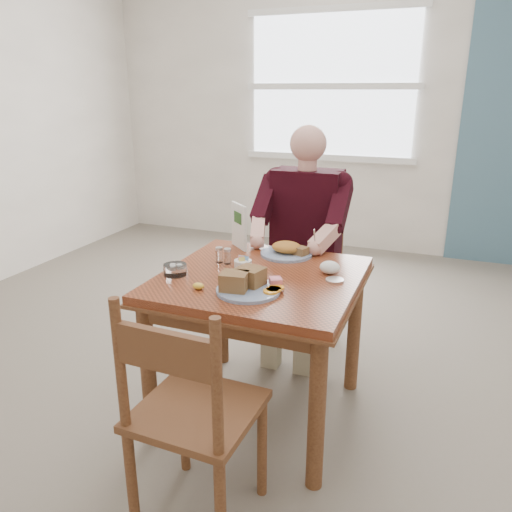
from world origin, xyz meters
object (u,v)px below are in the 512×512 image
at_px(chair_near, 191,415).
at_px(diner, 303,226).
at_px(near_plate, 247,284).
at_px(chair_far, 306,273).
at_px(table, 260,297).
at_px(far_plate, 288,250).

xyz_separation_m(chair_near, diner, (-0.02, 1.44, 0.33)).
bearing_deg(near_plate, chair_near, -90.02).
xyz_separation_m(chair_far, diner, (0.00, -0.09, 0.33)).
height_order(chair_far, chair_near, same).
xyz_separation_m(table, chair_far, (0.00, 0.80, -0.16)).
height_order(chair_far, near_plate, chair_far).
bearing_deg(far_plate, near_plate, -91.43).
xyz_separation_m(table, diner, (0.00, 0.71, 0.17)).
bearing_deg(near_plate, chair_far, 90.90).
height_order(table, diner, diner).
bearing_deg(chair_near, table, 91.23).
bearing_deg(table, chair_near, -88.77).
bearing_deg(chair_near, near_plate, 89.98).
distance_m(chair_far, near_plate, 1.05).
distance_m(table, chair_far, 0.81).
distance_m(chair_far, far_plate, 0.56).
distance_m(table, near_plate, 0.25).
height_order(diner, near_plate, diner).
xyz_separation_m(chair_near, far_plate, (0.01, 1.05, 0.30)).
distance_m(chair_near, near_plate, 0.61).
bearing_deg(chair_far, chair_near, -89.41).
xyz_separation_m(chair_far, far_plate, (0.03, -0.47, 0.30)).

